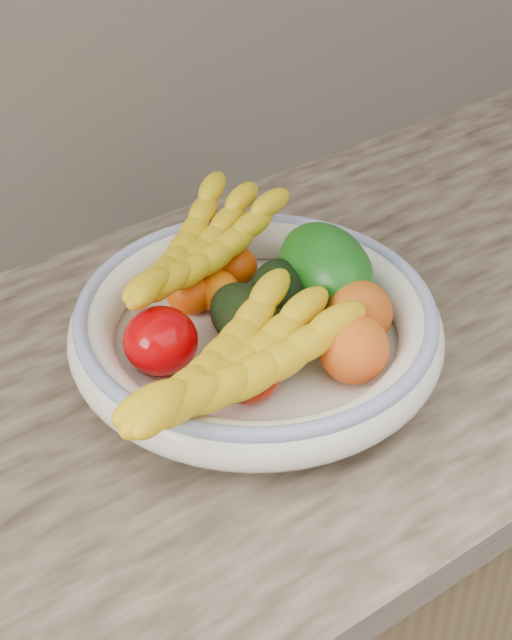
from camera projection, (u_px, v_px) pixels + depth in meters
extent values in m
cube|color=brown|center=(248.00, 616.00, 1.35)|extent=(2.40, 0.62, 0.86)
cube|color=tan|center=(245.00, 369.00, 1.07)|extent=(2.44, 0.66, 0.04)
cube|color=#BFB5A3|center=(86.00, 42.00, 1.10)|extent=(2.40, 0.02, 0.50)
cylinder|color=white|center=(256.00, 359.00, 1.04)|extent=(0.13, 0.13, 0.02)
cylinder|color=white|center=(256.00, 348.00, 1.03)|extent=(0.32, 0.32, 0.01)
torus|color=white|center=(256.00, 329.00, 1.02)|extent=(0.39, 0.39, 0.05)
torus|color=#3B52A6|center=(256.00, 312.00, 1.00)|extent=(0.37, 0.37, 0.02)
ellipsoid|color=#F85405|center=(190.00, 292.00, 1.06)|extent=(0.05, 0.05, 0.05)
ellipsoid|color=#DF4A04|center=(235.00, 266.00, 1.10)|extent=(0.06, 0.06, 0.05)
ellipsoid|color=orange|center=(217.00, 291.00, 1.06)|extent=(0.06, 0.06, 0.04)
ellipsoid|color=#BC0004|center=(161.00, 341.00, 0.98)|extent=(0.10, 0.10, 0.07)
ellipsoid|color=#B81300|center=(247.00, 371.00, 0.94)|extent=(0.08, 0.08, 0.06)
ellipsoid|color=black|center=(247.00, 318.00, 1.01)|extent=(0.07, 0.10, 0.07)
ellipsoid|color=black|center=(280.00, 294.00, 1.04)|extent=(0.11, 0.12, 0.07)
ellipsoid|color=#0E4E0F|center=(326.00, 271.00, 1.05)|extent=(0.13, 0.15, 0.12)
ellipsoid|color=orange|center=(354.00, 349.00, 0.96)|extent=(0.09, 0.09, 0.07)
ellipsoid|color=orange|center=(360.00, 313.00, 1.01)|extent=(0.08, 0.08, 0.07)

